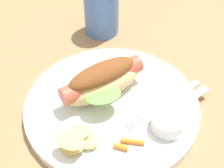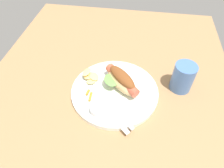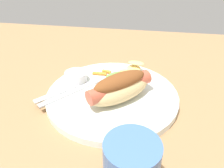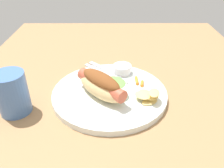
% 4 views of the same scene
% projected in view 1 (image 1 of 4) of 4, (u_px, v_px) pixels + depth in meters
% --- Properties ---
extents(ground_plane, '(1.20, 0.90, 0.02)m').
position_uv_depth(ground_plane, '(115.00, 126.00, 0.57)').
color(ground_plane, '#9E754C').
extents(plate, '(0.30, 0.30, 0.02)m').
position_uv_depth(plate, '(112.00, 107.00, 0.58)').
color(plate, white).
rests_on(plate, ground_plane).
extents(hot_dog, '(0.15, 0.14, 0.06)m').
position_uv_depth(hot_dog, '(102.00, 81.00, 0.57)').
color(hot_dog, '#DBB77A').
rests_on(hot_dog, plate).
extents(sauce_ramekin, '(0.05, 0.05, 0.02)m').
position_uv_depth(sauce_ramekin, '(168.00, 123.00, 0.53)').
color(sauce_ramekin, white).
rests_on(sauce_ramekin, plate).
extents(fork, '(0.12, 0.13, 0.00)m').
position_uv_depth(fork, '(167.00, 103.00, 0.58)').
color(fork, silver).
rests_on(fork, plate).
extents(knife, '(0.10, 0.11, 0.00)m').
position_uv_depth(knife, '(180.00, 106.00, 0.57)').
color(knife, silver).
rests_on(knife, plate).
extents(chips_pile, '(0.07, 0.07, 0.03)m').
position_uv_depth(chips_pile, '(75.00, 140.00, 0.51)').
color(chips_pile, '#E7C671').
rests_on(chips_pile, plate).
extents(carrot_garnish, '(0.05, 0.02, 0.01)m').
position_uv_depth(carrot_garnish, '(128.00, 144.00, 0.51)').
color(carrot_garnish, orange).
rests_on(carrot_garnish, plate).
extents(drinking_cup, '(0.07, 0.07, 0.10)m').
position_uv_depth(drinking_cup, '(101.00, 11.00, 0.72)').
color(drinking_cup, '#4770B2').
rests_on(drinking_cup, ground_plane).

